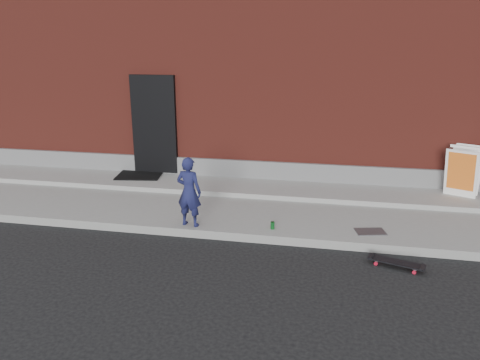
% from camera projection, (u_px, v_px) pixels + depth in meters
% --- Properties ---
extents(ground, '(80.00, 80.00, 0.00)m').
position_uv_depth(ground, '(240.00, 242.00, 7.91)').
color(ground, black).
rests_on(ground, ground).
extents(sidewalk, '(20.00, 3.00, 0.15)m').
position_uv_depth(sidewalk, '(255.00, 208.00, 9.30)').
color(sidewalk, gray).
rests_on(sidewalk, ground).
extents(apron, '(20.00, 1.20, 0.10)m').
position_uv_depth(apron, '(262.00, 188.00, 10.11)').
color(apron, gray).
rests_on(apron, sidewalk).
extents(building, '(20.00, 8.10, 5.00)m').
position_uv_depth(building, '(286.00, 67.00, 13.75)').
color(building, maroon).
rests_on(building, ground).
extents(child, '(0.49, 0.36, 1.23)m').
position_uv_depth(child, '(189.00, 192.00, 8.05)').
color(child, '#191C47').
rests_on(child, sidewalk).
extents(skateboard, '(0.83, 0.45, 0.09)m').
position_uv_depth(skateboard, '(396.00, 263.00, 7.01)').
color(skateboard, red).
rests_on(skateboard, ground).
extents(pizza_sign, '(0.85, 0.90, 1.01)m').
position_uv_depth(pizza_sign, '(463.00, 171.00, 9.36)').
color(pizza_sign, white).
rests_on(pizza_sign, apron).
extents(soda_can, '(0.09, 0.09, 0.13)m').
position_uv_depth(soda_can, '(273.00, 225.00, 8.04)').
color(soda_can, '#1A8330').
rests_on(soda_can, sidewalk).
extents(doormat, '(1.11, 0.95, 0.03)m').
position_uv_depth(doormat, '(140.00, 175.00, 10.84)').
color(doormat, black).
rests_on(doormat, apron).
extents(utility_plate, '(0.55, 0.42, 0.01)m').
position_uv_depth(utility_plate, '(370.00, 232.00, 7.93)').
color(utility_plate, '#4F5054').
rests_on(utility_plate, sidewalk).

